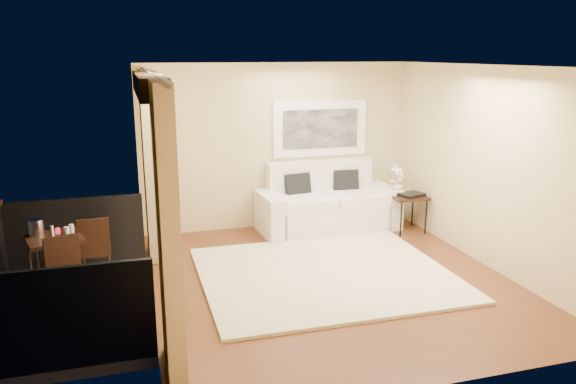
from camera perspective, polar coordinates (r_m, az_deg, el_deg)
name	(u,v)px	position (r m, az deg, el deg)	size (l,w,h in m)	color
floor	(330,280)	(7.35, 4.25, -8.88)	(5.00, 5.00, 0.00)	brown
room_shell	(149,84)	(6.34, -13.98, 10.58)	(5.00, 6.40, 5.00)	white
balcony	(54,298)	(6.93, -22.70, -9.88)	(1.81, 2.60, 1.17)	#605B56
curtains	(157,190)	(6.51, -13.19, 0.15)	(0.16, 4.80, 2.64)	tan
artwork	(320,129)	(9.42, 3.29, 6.45)	(1.62, 0.07, 0.92)	white
rug	(325,274)	(7.47, 3.78, -8.30)	(3.21, 2.80, 0.04)	beige
sofa	(326,205)	(9.33, 3.90, -1.37)	(2.31, 1.08, 1.09)	white
side_table	(408,199)	(9.31, 12.07, -0.66)	(0.59, 0.59, 0.60)	black
tray	(412,195)	(9.24, 12.44, -0.26)	(0.38, 0.28, 0.05)	black
orchid	(397,179)	(9.30, 11.04, 1.31)	(0.26, 0.18, 0.50)	white
bistro_table	(54,243)	(7.30, -22.66, -4.81)	(0.75, 0.75, 0.72)	black
balcony_chair_far	(95,246)	(7.46, -19.02, -5.17)	(0.39, 0.39, 0.87)	black
balcony_chair_near	(66,270)	(6.73, -21.64, -7.40)	(0.49, 0.49, 0.89)	black
ice_bucket	(36,228)	(7.36, -24.24, -3.32)	(0.18, 0.18, 0.20)	white
candle	(58,231)	(7.35, -22.35, -3.68)	(0.06, 0.06, 0.07)	red
vase	(52,233)	(7.10, -22.81, -3.88)	(0.04, 0.04, 0.18)	white
glass_a	(67,232)	(7.19, -21.55, -3.78)	(0.06, 0.06, 0.12)	white
glass_b	(71,229)	(7.28, -21.14, -3.53)	(0.06, 0.06, 0.12)	silver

